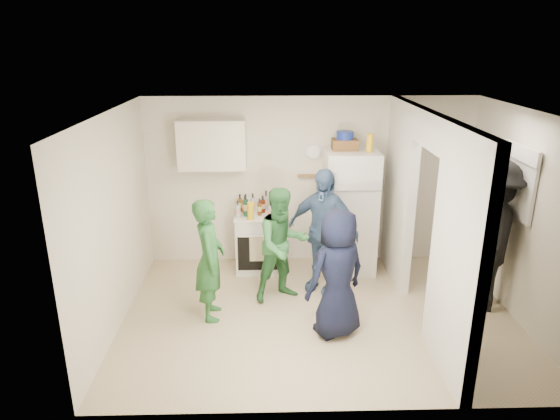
# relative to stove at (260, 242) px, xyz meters

# --- Properties ---
(floor) EXTENTS (4.80, 4.80, 0.00)m
(floor) POSITION_rel_stove_xyz_m (0.74, -1.37, -0.43)
(floor) COLOR #C5B28B
(floor) RESTS_ON ground
(wall_back) EXTENTS (4.80, 0.00, 4.80)m
(wall_back) POSITION_rel_stove_xyz_m (0.74, 0.33, 0.82)
(wall_back) COLOR silver
(wall_back) RESTS_ON floor
(wall_front) EXTENTS (4.80, 0.00, 4.80)m
(wall_front) POSITION_rel_stove_xyz_m (0.74, -3.07, 0.82)
(wall_front) COLOR silver
(wall_front) RESTS_ON floor
(wall_left) EXTENTS (0.00, 3.40, 3.40)m
(wall_left) POSITION_rel_stove_xyz_m (-1.66, -1.37, 0.82)
(wall_left) COLOR silver
(wall_left) RESTS_ON floor
(wall_right) EXTENTS (0.00, 3.40, 3.40)m
(wall_right) POSITION_rel_stove_xyz_m (3.14, -1.37, 0.82)
(wall_right) COLOR silver
(wall_right) RESTS_ON floor
(ceiling) EXTENTS (4.80, 4.80, 0.00)m
(ceiling) POSITION_rel_stove_xyz_m (0.74, -1.37, 2.07)
(ceiling) COLOR white
(ceiling) RESTS_ON wall_back
(partition_pier_back) EXTENTS (0.12, 1.20, 2.50)m
(partition_pier_back) POSITION_rel_stove_xyz_m (1.94, -0.27, 0.82)
(partition_pier_back) COLOR silver
(partition_pier_back) RESTS_ON floor
(partition_pier_front) EXTENTS (0.12, 1.20, 2.50)m
(partition_pier_front) POSITION_rel_stove_xyz_m (1.94, -2.47, 0.82)
(partition_pier_front) COLOR silver
(partition_pier_front) RESTS_ON floor
(partition_header) EXTENTS (0.12, 1.00, 0.40)m
(partition_header) POSITION_rel_stove_xyz_m (1.94, -1.37, 1.87)
(partition_header) COLOR silver
(partition_header) RESTS_ON partition_pier_back
(stove) EXTENTS (0.72, 0.60, 0.85)m
(stove) POSITION_rel_stove_xyz_m (0.00, 0.00, 0.00)
(stove) COLOR white
(stove) RESTS_ON floor
(upper_cabinet) EXTENTS (0.95, 0.34, 0.70)m
(upper_cabinet) POSITION_rel_stove_xyz_m (-0.66, 0.15, 1.42)
(upper_cabinet) COLOR silver
(upper_cabinet) RESTS_ON wall_back
(fridge) EXTENTS (0.74, 0.72, 1.79)m
(fridge) POSITION_rel_stove_xyz_m (1.30, -0.03, 0.47)
(fridge) COLOR silver
(fridge) RESTS_ON floor
(wicker_basket) EXTENTS (0.35, 0.25, 0.15)m
(wicker_basket) POSITION_rel_stove_xyz_m (1.20, 0.02, 1.44)
(wicker_basket) COLOR brown
(wicker_basket) RESTS_ON fridge
(blue_bowl) EXTENTS (0.24, 0.24, 0.11)m
(blue_bowl) POSITION_rel_stove_xyz_m (1.20, 0.02, 1.57)
(blue_bowl) COLOR navy
(blue_bowl) RESTS_ON wicker_basket
(yellow_cup_stack_top) EXTENTS (0.09, 0.09, 0.25)m
(yellow_cup_stack_top) POSITION_rel_stove_xyz_m (1.52, -0.13, 1.49)
(yellow_cup_stack_top) COLOR yellow
(yellow_cup_stack_top) RESTS_ON fridge
(wall_clock) EXTENTS (0.22, 0.02, 0.22)m
(wall_clock) POSITION_rel_stove_xyz_m (0.79, 0.31, 1.27)
(wall_clock) COLOR white
(wall_clock) RESTS_ON wall_back
(spice_shelf) EXTENTS (0.35, 0.08, 0.03)m
(spice_shelf) POSITION_rel_stove_xyz_m (0.74, 0.28, 0.92)
(spice_shelf) COLOR olive
(spice_shelf) RESTS_ON wall_back
(nook_window) EXTENTS (0.03, 0.70, 0.80)m
(nook_window) POSITION_rel_stove_xyz_m (3.12, -1.17, 1.22)
(nook_window) COLOR black
(nook_window) RESTS_ON wall_right
(nook_window_frame) EXTENTS (0.04, 0.76, 0.86)m
(nook_window_frame) POSITION_rel_stove_xyz_m (3.11, -1.17, 1.22)
(nook_window_frame) COLOR white
(nook_window_frame) RESTS_ON wall_right
(nook_valance) EXTENTS (0.04, 0.82, 0.18)m
(nook_valance) POSITION_rel_stove_xyz_m (3.08, -1.17, 1.57)
(nook_valance) COLOR white
(nook_valance) RESTS_ON wall_right
(yellow_cup_stack_stove) EXTENTS (0.09, 0.09, 0.25)m
(yellow_cup_stack_stove) POSITION_rel_stove_xyz_m (-0.12, -0.22, 0.55)
(yellow_cup_stack_stove) COLOR yellow
(yellow_cup_stack_stove) RESTS_ON stove
(red_cup) EXTENTS (0.09, 0.09, 0.12)m
(red_cup) POSITION_rel_stove_xyz_m (0.22, -0.20, 0.49)
(red_cup) COLOR red
(red_cup) RESTS_ON stove
(person_green_left) EXTENTS (0.40, 0.58, 1.52)m
(person_green_left) POSITION_rel_stove_xyz_m (-0.58, -1.35, 0.33)
(person_green_left) COLOR #2C6F3B
(person_green_left) RESTS_ON floor
(person_green_center) EXTENTS (0.90, 0.82, 1.51)m
(person_green_center) POSITION_rel_stove_xyz_m (0.31, -0.91, 0.33)
(person_green_center) COLOR #398244
(person_green_center) RESTS_ON floor
(person_denim) EXTENTS (1.07, 0.86, 1.70)m
(person_denim) POSITION_rel_stove_xyz_m (0.84, -0.67, 0.42)
(person_denim) COLOR #3D5886
(person_denim) RESTS_ON floor
(person_navy) EXTENTS (0.88, 0.79, 1.52)m
(person_navy) POSITION_rel_stove_xyz_m (0.90, -1.76, 0.33)
(person_navy) COLOR black
(person_navy) RESTS_ON floor
(person_nook) EXTENTS (1.18, 1.44, 1.93)m
(person_nook) POSITION_rel_stove_xyz_m (2.84, -1.18, 0.54)
(person_nook) COLOR black
(person_nook) RESTS_ON floor
(bottle_a) EXTENTS (0.07, 0.07, 0.27)m
(bottle_a) POSITION_rel_stove_xyz_m (-0.29, 0.13, 0.56)
(bottle_a) COLOR brown
(bottle_a) RESTS_ON stove
(bottle_b) EXTENTS (0.07, 0.07, 0.33)m
(bottle_b) POSITION_rel_stove_xyz_m (-0.19, -0.07, 0.59)
(bottle_b) COLOR #16432A
(bottle_b) RESTS_ON stove
(bottle_c) EXTENTS (0.06, 0.06, 0.27)m
(bottle_c) POSITION_rel_stove_xyz_m (-0.10, 0.16, 0.56)
(bottle_c) COLOR silver
(bottle_c) RESTS_ON stove
(bottle_d) EXTENTS (0.06, 0.06, 0.25)m
(bottle_d) POSITION_rel_stove_xyz_m (0.00, -0.04, 0.55)
(bottle_d) COLOR #603410
(bottle_d) RESTS_ON stove
(bottle_e) EXTENTS (0.07, 0.07, 0.30)m
(bottle_e) POSITION_rel_stove_xyz_m (0.10, 0.19, 0.58)
(bottle_e) COLOR #AFBAC2
(bottle_e) RESTS_ON stove
(bottle_f) EXTENTS (0.06, 0.06, 0.29)m
(bottle_f) POSITION_rel_stove_xyz_m (0.19, 0.04, 0.57)
(bottle_f) COLOR black
(bottle_f) RESTS_ON stove
(bottle_g) EXTENTS (0.06, 0.06, 0.30)m
(bottle_g) POSITION_rel_stove_xyz_m (0.24, 0.14, 0.58)
(bottle_g) COLOR olive
(bottle_g) RESTS_ON stove
(bottle_h) EXTENTS (0.07, 0.07, 0.25)m
(bottle_h) POSITION_rel_stove_xyz_m (-0.30, -0.11, 0.55)
(bottle_h) COLOR #A3ABAF
(bottle_h) RESTS_ON stove
(bottle_i) EXTENTS (0.08, 0.08, 0.25)m
(bottle_i) POSITION_rel_stove_xyz_m (0.05, 0.08, 0.55)
(bottle_i) COLOR #571D0F
(bottle_i) RESTS_ON stove
(bottle_j) EXTENTS (0.08, 0.08, 0.26)m
(bottle_j) POSITION_rel_stove_xyz_m (0.29, -0.10, 0.56)
(bottle_j) COLOR #1C522E
(bottle_j) RESTS_ON stove
(bottle_k) EXTENTS (0.08, 0.08, 0.28)m
(bottle_k) POSITION_rel_stove_xyz_m (-0.21, 0.04, 0.57)
(bottle_k) COLOR brown
(bottle_k) RESTS_ON stove
(bottle_l) EXTENTS (0.06, 0.06, 0.24)m
(bottle_l) POSITION_rel_stove_xyz_m (0.16, -0.15, 0.55)
(bottle_l) COLOR #AEB1BF
(bottle_l) RESTS_ON stove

